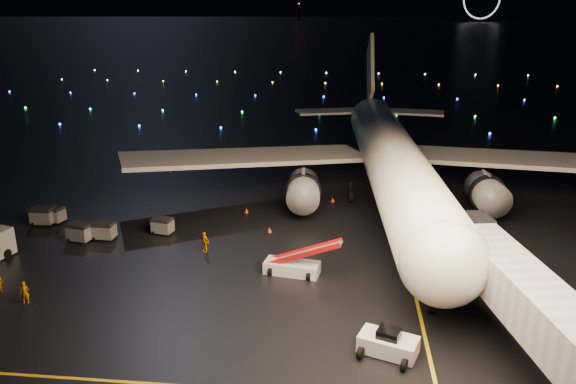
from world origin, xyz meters
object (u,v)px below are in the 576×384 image
(crew_c, at_px, (205,242))
(baggage_cart_2, at_px, (104,231))
(baggage_cart_0, at_px, (163,226))
(baggage_cart_1, at_px, (80,232))
(belt_loader, at_px, (292,255))
(pushback_tug, at_px, (388,341))
(baggage_cart_4, at_px, (43,216))
(crew_a, at_px, (25,292))
(baggage_cart_3, at_px, (54,214))
(airliner, at_px, (390,124))

(crew_c, xyz_separation_m, baggage_cart_2, (-10.37, 1.77, -0.08))
(crew_c, xyz_separation_m, baggage_cart_0, (-5.16, 3.71, -0.14))
(crew_c, relative_size, baggage_cart_1, 0.89)
(crew_c, bearing_deg, belt_loader, 12.14)
(pushback_tug, bearing_deg, baggage_cart_1, 171.68)
(belt_loader, height_order, baggage_cart_1, belt_loader)
(baggage_cart_4, bearing_deg, baggage_cart_2, -21.46)
(crew_a, distance_m, baggage_cart_2, 12.39)
(belt_loader, xyz_separation_m, baggage_cart_2, (-18.76, 5.36, -0.76))
(pushback_tug, height_order, baggage_cart_3, pushback_tug)
(baggage_cart_0, distance_m, baggage_cart_1, 7.74)
(airliner, bearing_deg, belt_loader, -116.72)
(crew_a, bearing_deg, airliner, 25.79)
(crew_c, relative_size, baggage_cart_2, 0.92)
(baggage_cart_3, bearing_deg, baggage_cart_1, -29.04)
(airliner, distance_m, baggage_cart_0, 27.79)
(pushback_tug, height_order, baggage_cart_2, pushback_tug)
(crew_a, relative_size, baggage_cart_3, 0.88)
(airliner, height_order, belt_loader, airliner)
(airliner, xyz_separation_m, crew_a, (-28.80, -28.28, -7.81))
(baggage_cart_1, distance_m, baggage_cart_2, 2.18)
(baggage_cart_2, bearing_deg, airliner, 31.44)
(baggage_cart_2, bearing_deg, crew_a, -92.44)
(baggage_cart_0, bearing_deg, baggage_cart_3, -176.31)
(crew_a, distance_m, baggage_cart_3, 17.23)
(baggage_cart_0, bearing_deg, crew_a, -100.92)
(belt_loader, bearing_deg, crew_a, -151.01)
(baggage_cart_0, bearing_deg, airliner, 43.85)
(baggage_cart_0, bearing_deg, pushback_tug, -28.65)
(crew_a, xyz_separation_m, baggage_cart_4, (-6.89, 15.39, 0.04))
(airliner, xyz_separation_m, crew_c, (-17.53, -17.69, -7.73))
(baggage_cart_2, bearing_deg, pushback_tug, -29.98)
(pushback_tug, xyz_separation_m, baggage_cart_2, (-26.08, 16.12, -0.00))
(pushback_tug, height_order, belt_loader, belt_loader)
(crew_c, bearing_deg, baggage_cart_4, -159.52)
(airliner, bearing_deg, crew_c, -138.23)
(belt_loader, height_order, crew_a, belt_loader)
(baggage_cart_2, bearing_deg, baggage_cart_1, -160.43)
(belt_loader, relative_size, baggage_cart_2, 3.26)
(airliner, distance_m, pushback_tug, 33.02)
(baggage_cart_1, xyz_separation_m, baggage_cart_4, (-5.71, 3.69, 0.01))
(crew_a, bearing_deg, baggage_cart_1, 77.05)
(pushback_tug, relative_size, crew_a, 2.12)
(crew_c, distance_m, baggage_cart_0, 6.36)
(pushback_tug, xyz_separation_m, crew_a, (-26.98, 3.75, -0.01))
(baggage_cart_0, bearing_deg, baggage_cart_1, -148.09)
(crew_a, relative_size, crew_c, 0.91)
(airliner, height_order, baggage_cart_1, airliner)
(baggage_cart_4, bearing_deg, belt_loader, -17.75)
(pushback_tug, relative_size, baggage_cart_0, 1.94)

